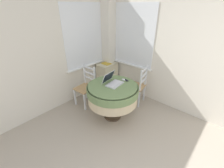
{
  "coord_description": "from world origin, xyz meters",
  "views": [
    {
      "loc": [
        -0.69,
        0.18,
        2.15
      ],
      "look_at": [
        1.36,
        2.02,
        0.69
      ],
      "focal_mm": 24.0,
      "sensor_mm": 36.0,
      "label": 1
    }
  ],
  "objects_px": {
    "book_on_cabinet": "(106,64)",
    "corner_cabinet": "(107,76)",
    "dining_chair_near_right_window": "(137,86)",
    "computer_mouse": "(123,80)",
    "laptop": "(113,82)",
    "dining_chair_near_back_window": "(86,87)",
    "round_dining_table": "(113,93)",
    "cell_phone": "(126,80)"
  },
  "relations": [
    {
      "from": "computer_mouse",
      "to": "corner_cabinet",
      "type": "relative_size",
      "value": 0.11
    },
    {
      "from": "computer_mouse",
      "to": "dining_chair_near_right_window",
      "type": "height_order",
      "value": "dining_chair_near_right_window"
    },
    {
      "from": "laptop",
      "to": "computer_mouse",
      "type": "height_order",
      "value": "laptop"
    },
    {
      "from": "dining_chair_near_right_window",
      "to": "corner_cabinet",
      "type": "height_order",
      "value": "dining_chair_near_right_window"
    },
    {
      "from": "round_dining_table",
      "to": "book_on_cabinet",
      "type": "xyz_separation_m",
      "value": [
        0.84,
        0.97,
        0.14
      ]
    },
    {
      "from": "corner_cabinet",
      "to": "dining_chair_near_right_window",
      "type": "bearing_deg",
      "value": -94.06
    },
    {
      "from": "laptop",
      "to": "book_on_cabinet",
      "type": "height_order",
      "value": "laptop"
    },
    {
      "from": "computer_mouse",
      "to": "cell_phone",
      "type": "distance_m",
      "value": 0.06
    },
    {
      "from": "dining_chair_near_back_window",
      "to": "computer_mouse",
      "type": "bearing_deg",
      "value": -68.09
    },
    {
      "from": "dining_chair_near_back_window",
      "to": "corner_cabinet",
      "type": "bearing_deg",
      "value": 11.51
    },
    {
      "from": "cell_phone",
      "to": "dining_chair_near_back_window",
      "type": "distance_m",
      "value": 0.99
    },
    {
      "from": "dining_chair_near_back_window",
      "to": "book_on_cabinet",
      "type": "bearing_deg",
      "value": 11.1
    },
    {
      "from": "laptop",
      "to": "dining_chair_near_right_window",
      "type": "height_order",
      "value": "laptop"
    },
    {
      "from": "computer_mouse",
      "to": "book_on_cabinet",
      "type": "distance_m",
      "value": 1.13
    },
    {
      "from": "round_dining_table",
      "to": "dining_chair_near_back_window",
      "type": "height_order",
      "value": "dining_chair_near_back_window"
    },
    {
      "from": "cell_phone",
      "to": "dining_chair_near_right_window",
      "type": "relative_size",
      "value": 0.14
    },
    {
      "from": "dining_chair_near_back_window",
      "to": "corner_cabinet",
      "type": "relative_size",
      "value": 1.29
    },
    {
      "from": "dining_chair_near_back_window",
      "to": "dining_chair_near_right_window",
      "type": "distance_m",
      "value": 1.2
    },
    {
      "from": "laptop",
      "to": "book_on_cabinet",
      "type": "distance_m",
      "value": 1.22
    },
    {
      "from": "cell_phone",
      "to": "dining_chair_near_back_window",
      "type": "xyz_separation_m",
      "value": [
        -0.38,
        0.86,
        -0.32
      ]
    },
    {
      "from": "round_dining_table",
      "to": "cell_phone",
      "type": "relative_size",
      "value": 7.92
    },
    {
      "from": "cell_phone",
      "to": "round_dining_table",
      "type": "bearing_deg",
      "value": 170.38
    },
    {
      "from": "round_dining_table",
      "to": "corner_cabinet",
      "type": "relative_size",
      "value": 1.39
    },
    {
      "from": "computer_mouse",
      "to": "dining_chair_near_right_window",
      "type": "xyz_separation_m",
      "value": [
        0.51,
        -0.04,
        -0.34
      ]
    },
    {
      "from": "corner_cabinet",
      "to": "book_on_cabinet",
      "type": "bearing_deg",
      "value": -160.44
    },
    {
      "from": "dining_chair_near_back_window",
      "to": "book_on_cabinet",
      "type": "relative_size",
      "value": 4.13
    },
    {
      "from": "cell_phone",
      "to": "dining_chair_near_right_window",
      "type": "xyz_separation_m",
      "value": [
        0.46,
        -0.0,
        -0.32
      ]
    },
    {
      "from": "round_dining_table",
      "to": "corner_cabinet",
      "type": "distance_m",
      "value": 1.35
    },
    {
      "from": "dining_chair_near_back_window",
      "to": "book_on_cabinet",
      "type": "height_order",
      "value": "dining_chair_near_back_window"
    },
    {
      "from": "laptop",
      "to": "computer_mouse",
      "type": "distance_m",
      "value": 0.27
    },
    {
      "from": "laptop",
      "to": "computer_mouse",
      "type": "xyz_separation_m",
      "value": [
        0.25,
        -0.08,
        -0.03
      ]
    },
    {
      "from": "dining_chair_near_back_window",
      "to": "dining_chair_near_right_window",
      "type": "bearing_deg",
      "value": -45.89
    },
    {
      "from": "computer_mouse",
      "to": "corner_cabinet",
      "type": "bearing_deg",
      "value": 60.24
    },
    {
      "from": "book_on_cabinet",
      "to": "corner_cabinet",
      "type": "bearing_deg",
      "value": 19.56
    },
    {
      "from": "round_dining_table",
      "to": "laptop",
      "type": "relative_size",
      "value": 2.67
    },
    {
      "from": "dining_chair_near_right_window",
      "to": "dining_chair_near_back_window",
      "type": "bearing_deg",
      "value": 134.11
    },
    {
      "from": "laptop",
      "to": "book_on_cabinet",
      "type": "bearing_deg",
      "value": 49.48
    },
    {
      "from": "corner_cabinet",
      "to": "dining_chair_near_back_window",
      "type": "bearing_deg",
      "value": -168.49
    },
    {
      "from": "round_dining_table",
      "to": "laptop",
      "type": "height_order",
      "value": "laptop"
    },
    {
      "from": "dining_chair_near_back_window",
      "to": "corner_cabinet",
      "type": "height_order",
      "value": "dining_chair_near_back_window"
    },
    {
      "from": "laptop",
      "to": "cell_phone",
      "type": "relative_size",
      "value": 2.97
    },
    {
      "from": "computer_mouse",
      "to": "corner_cabinet",
      "type": "height_order",
      "value": "computer_mouse"
    }
  ]
}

